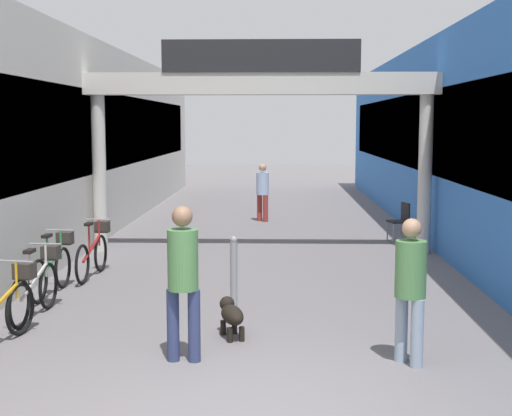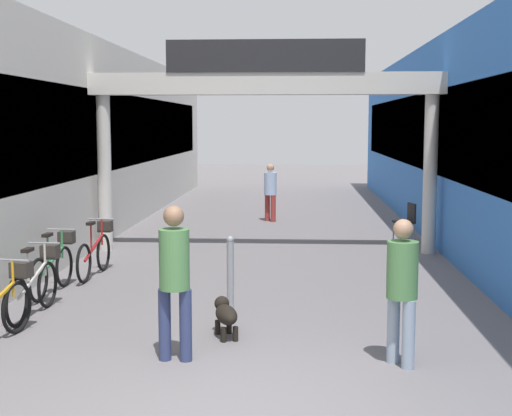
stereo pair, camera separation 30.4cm
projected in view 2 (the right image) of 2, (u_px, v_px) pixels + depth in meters
storefront_left at (61, 140)px, 17.35m from camera, size 3.00×26.00×4.49m
storefront_right at (486, 141)px, 16.76m from camera, size 3.00×26.00×4.49m
arcade_sign_gateway at (265, 102)px, 14.43m from camera, size 7.40×0.47×4.31m
pedestrian_with_dog at (174, 272)px, 7.89m from camera, size 0.39×0.36×1.75m
pedestrian_companion at (402, 283)px, 7.74m from camera, size 0.47×0.47×1.63m
pedestrian_carrying_crate at (270, 189)px, 19.31m from camera, size 0.48×0.48×1.57m
dog_on_leash at (225, 314)px, 8.88m from camera, size 0.42×0.67×0.47m
bicycle_silver_second at (36, 284)px, 9.88m from camera, size 0.46×1.69×0.98m
bicycle_green_third at (54, 265)px, 11.17m from camera, size 0.46×1.69×0.98m
bicycle_red_farthest at (96, 251)px, 12.44m from camera, size 0.46×1.69×0.98m
bollard_post_metal at (230, 276)px, 9.78m from camera, size 0.10×0.10×1.12m
cafe_chair_black_nearer at (407, 219)px, 15.84m from camera, size 0.49×0.49×0.89m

